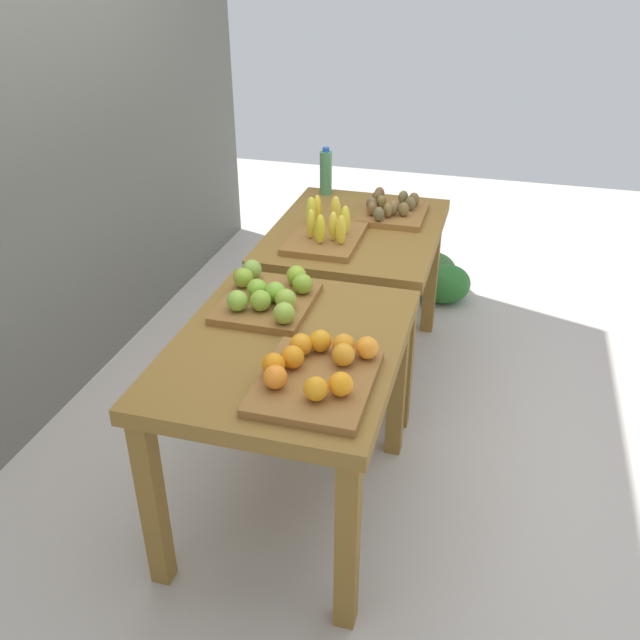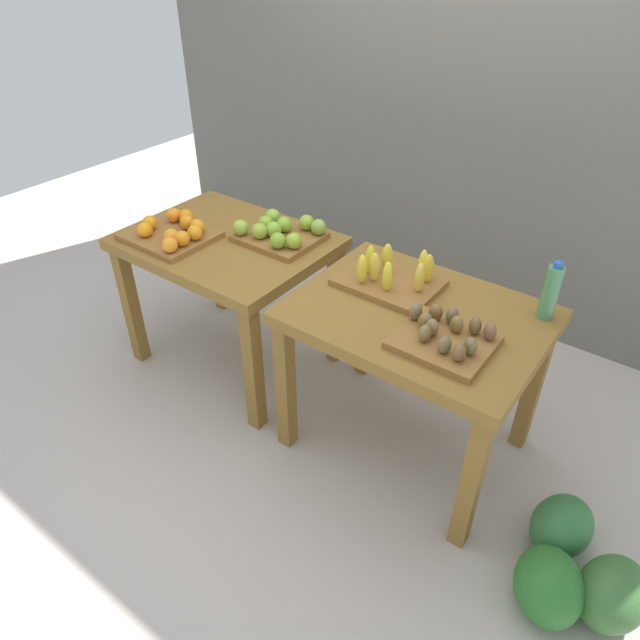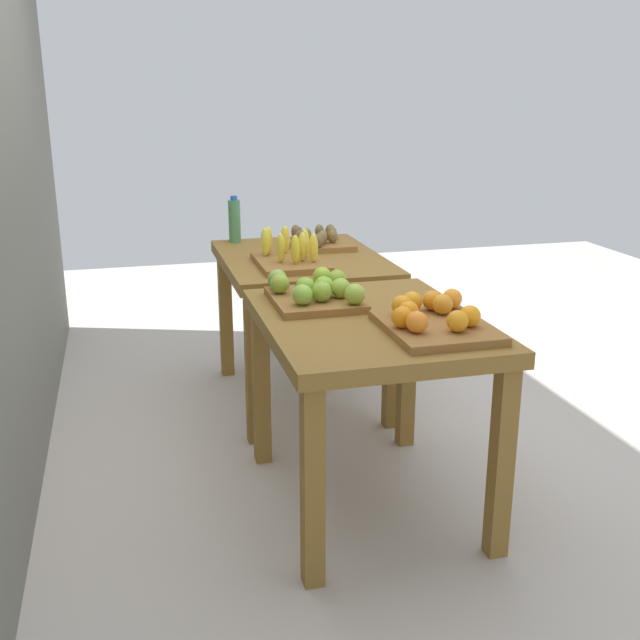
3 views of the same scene
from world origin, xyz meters
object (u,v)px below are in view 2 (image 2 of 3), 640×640
at_px(orange_bin, 173,232).
at_px(display_table_right, 416,334).
at_px(display_table_left, 228,258).
at_px(apple_bin, 279,232).
at_px(watermelon_pile, 574,569).
at_px(water_bottle, 551,292).
at_px(kiwi_bin, 445,336).
at_px(banana_crate, 390,277).

bearing_deg(orange_bin, display_table_right, 7.22).
xyz_separation_m(display_table_left, apple_bin, (0.24, 0.15, 0.16)).
xyz_separation_m(display_table_left, watermelon_pile, (2.01, -0.28, -0.55)).
relative_size(display_table_left, watermelon_pile, 1.61).
distance_m(display_table_right, water_bottle, 0.57).
bearing_deg(display_table_left, water_bottle, 10.01).
relative_size(apple_bin, watermelon_pile, 0.64).
xyz_separation_m(kiwi_bin, water_bottle, (0.25, 0.41, 0.09)).
xyz_separation_m(kiwi_bin, watermelon_pile, (0.70, -0.14, -0.70)).
distance_m(orange_bin, apple_bin, 0.55).
bearing_deg(water_bottle, watermelon_pile, -50.50).
relative_size(orange_bin, apple_bin, 1.06).
xyz_separation_m(apple_bin, watermelon_pile, (1.77, -0.43, -0.71)).
height_order(display_table_left, display_table_right, same).
bearing_deg(kiwi_bin, watermelon_pile, -11.31).
distance_m(banana_crate, watermelon_pile, 1.36).
xyz_separation_m(display_table_right, kiwi_bin, (0.19, -0.14, 0.15)).
bearing_deg(watermelon_pile, banana_crate, 160.76).
relative_size(apple_bin, kiwi_bin, 1.13).
bearing_deg(apple_bin, display_table_right, -9.61).
bearing_deg(orange_bin, watermelon_pile, -2.84).
distance_m(display_table_left, kiwi_bin, 1.32).
relative_size(banana_crate, watermelon_pile, 0.68).
distance_m(display_table_left, display_table_right, 1.12).
relative_size(display_table_right, water_bottle, 4.04).
distance_m(apple_bin, kiwi_bin, 1.11).
bearing_deg(apple_bin, water_bottle, 5.43).
xyz_separation_m(apple_bin, banana_crate, (0.68, -0.05, 0.00)).
bearing_deg(apple_bin, kiwi_bin, -15.00).
distance_m(display_table_left, apple_bin, 0.32).
bearing_deg(water_bottle, apple_bin, -174.57).
relative_size(apple_bin, water_bottle, 1.61).
distance_m(display_table_left, watermelon_pile, 2.10).
height_order(display_table_right, orange_bin, orange_bin).
bearing_deg(display_table_right, banana_crate, 152.79).
distance_m(display_table_right, kiwi_bin, 0.28).
xyz_separation_m(orange_bin, water_bottle, (1.76, 0.44, 0.08)).
xyz_separation_m(display_table_right, banana_crate, (-0.20, 0.10, 0.16)).
height_order(banana_crate, watermelon_pile, banana_crate).
height_order(apple_bin, kiwi_bin, apple_bin).
relative_size(kiwi_bin, water_bottle, 1.42).
distance_m(apple_bin, banana_crate, 0.68).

